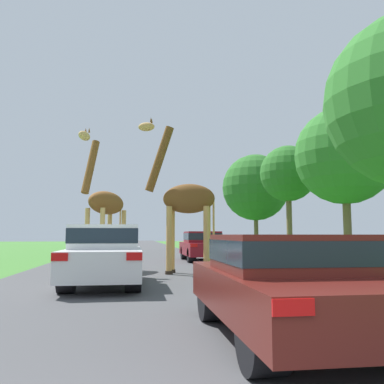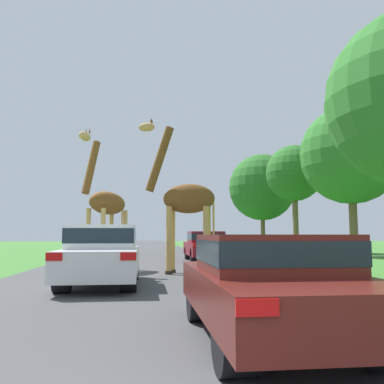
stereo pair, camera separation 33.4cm
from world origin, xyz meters
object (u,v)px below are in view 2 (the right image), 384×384
(giraffe_near_road, at_px, (184,201))
(car_queue_left, at_px, (102,254))
(car_queue_right, at_px, (206,245))
(tree_left_edge, at_px, (262,187))
(tree_mid_field, at_px, (294,174))
(giraffe_companion, at_px, (106,205))
(car_far_ahead, at_px, (114,242))
(car_lead_maroon, at_px, (271,282))
(tree_right_cluster, at_px, (351,155))

(giraffe_near_road, xyz_separation_m, car_queue_left, (-2.33, -2.83, -1.57))
(car_queue_right, bearing_deg, tree_left_edge, 64.39)
(tree_left_edge, distance_m, tree_mid_field, 6.62)
(giraffe_companion, height_order, car_far_ahead, giraffe_companion)
(car_lead_maroon, bearing_deg, tree_right_cluster, 59.11)
(giraffe_near_road, height_order, giraffe_companion, giraffe_near_road)
(car_queue_left, bearing_deg, giraffe_companion, 94.47)
(car_queue_left, bearing_deg, car_far_ahead, 93.37)
(tree_left_edge, xyz_separation_m, tree_right_cluster, (1.77, -12.62, 0.52))
(giraffe_companion, relative_size, tree_mid_field, 0.60)
(car_far_ahead, bearing_deg, tree_right_cluster, -22.06)
(giraffe_near_road, bearing_deg, tree_right_cluster, -33.89)
(tree_mid_field, bearing_deg, car_far_ahead, -179.06)
(giraffe_near_road, distance_m, tree_mid_field, 18.64)
(giraffe_near_road, bearing_deg, tree_mid_field, -16.85)
(giraffe_companion, distance_m, tree_left_edge, 24.22)
(car_queue_right, bearing_deg, giraffe_companion, -129.68)
(car_lead_maroon, distance_m, tree_left_edge, 32.16)
(car_lead_maroon, height_order, car_queue_left, car_queue_left)
(car_lead_maroon, height_order, tree_right_cluster, tree_right_cluster)
(car_lead_maroon, bearing_deg, giraffe_companion, 106.71)
(tree_mid_field, bearing_deg, car_queue_left, -123.25)
(car_lead_maroon, bearing_deg, car_queue_left, 114.85)
(tree_left_edge, relative_size, tree_mid_field, 1.08)
(car_queue_left, distance_m, tree_right_cluster, 18.87)
(giraffe_companion, xyz_separation_m, tree_left_edge, (11.83, 20.88, 3.21))
(giraffe_near_road, relative_size, car_lead_maroon, 1.32)
(giraffe_companion, relative_size, car_queue_left, 1.16)
(tree_mid_field, bearing_deg, giraffe_near_road, -122.00)
(car_queue_left, height_order, tree_mid_field, tree_mid_field)
(tree_left_edge, bearing_deg, car_queue_right, -115.61)
(giraffe_companion, relative_size, tree_right_cluster, 0.53)
(car_queue_left, xyz_separation_m, tree_right_cluster, (13.28, 12.33, 5.26))
(giraffe_near_road, height_order, tree_left_edge, tree_left_edge)
(giraffe_near_road, relative_size, tree_left_edge, 0.61)
(car_queue_right, distance_m, tree_mid_field, 13.14)
(car_lead_maroon, height_order, tree_mid_field, tree_mid_field)
(tree_left_edge, bearing_deg, giraffe_near_road, -112.53)
(giraffe_companion, relative_size, tree_left_edge, 0.56)
(car_far_ahead, height_order, tree_mid_field, tree_mid_field)
(giraffe_companion, relative_size, car_queue_right, 1.09)
(car_lead_maroon, distance_m, car_queue_left, 6.13)
(giraffe_near_road, xyz_separation_m, tree_left_edge, (9.18, 22.13, 3.17))
(giraffe_near_road, relative_size, giraffe_companion, 1.10)
(car_lead_maroon, height_order, car_queue_right, car_queue_right)
(giraffe_near_road, height_order, tree_mid_field, tree_mid_field)
(car_lead_maroon, relative_size, car_far_ahead, 0.87)
(giraffe_near_road, height_order, car_far_ahead, giraffe_near_road)
(car_far_ahead, bearing_deg, giraffe_companion, -86.95)
(tree_right_cluster, bearing_deg, giraffe_companion, -148.73)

